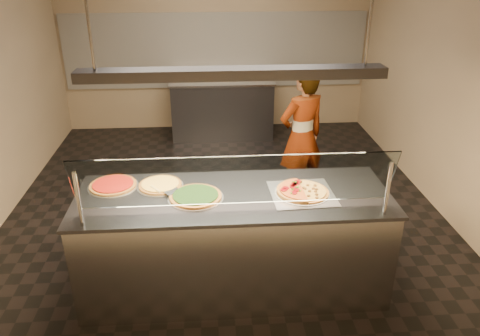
{
  "coord_description": "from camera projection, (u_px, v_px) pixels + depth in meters",
  "views": [
    {
      "loc": [
        -0.18,
        -4.74,
        2.78
      ],
      "look_at": [
        0.1,
        -0.98,
        1.02
      ],
      "focal_mm": 35.0,
      "sensor_mm": 36.0,
      "label": 1
    }
  ],
  "objects": [
    {
      "name": "perforated_tray",
      "position": [
        302.0,
        193.0,
        3.91
      ],
      "size": [
        0.54,
        0.54,
        0.01
      ],
      "color": "silver",
      "rests_on": "serving_counter"
    },
    {
      "name": "wall_front",
      "position": [
        251.0,
        262.0,
        2.11
      ],
      "size": [
        5.0,
        0.02,
        3.0
      ],
      "primitive_type": "cube",
      "color": "#998363",
      "rests_on": "ground"
    },
    {
      "name": "pizza_cheese",
      "position": [
        160.0,
        184.0,
        4.03
      ],
      "size": [
        0.4,
        0.4,
        0.03
      ],
      "color": "silver",
      "rests_on": "serving_counter"
    },
    {
      "name": "worker",
      "position": [
        302.0,
        137.0,
        5.41
      ],
      "size": [
        0.71,
        0.61,
        1.64
      ],
      "primitive_type": "imported",
      "rotation": [
        0.0,
        0.0,
        3.57
      ],
      "color": "black",
      "rests_on": "ground"
    },
    {
      "name": "prep_table",
      "position": [
        222.0,
        108.0,
        7.58
      ],
      "size": [
        1.64,
        0.74,
        0.93
      ],
      "color": "#3B3B41",
      "rests_on": "ground"
    },
    {
      "name": "tile_band",
      "position": [
        216.0,
        51.0,
        7.61
      ],
      "size": [
        4.9,
        0.02,
        1.2
      ],
      "primitive_type": "cube",
      "color": "silver",
      "rests_on": "wall_back"
    },
    {
      "name": "pizza_tomato",
      "position": [
        113.0,
        185.0,
        4.03
      ],
      "size": [
        0.43,
        0.43,
        0.03
      ],
      "color": "silver",
      "rests_on": "serving_counter"
    },
    {
      "name": "sneeze_guard",
      "position": [
        236.0,
        181.0,
        3.46
      ],
      "size": [
        2.39,
        0.18,
        0.54
      ],
      "color": "#B7B7BC",
      "rests_on": "serving_counter"
    },
    {
      "name": "wall_back",
      "position": [
        216.0,
        38.0,
        7.56
      ],
      "size": [
        5.0,
        0.02,
        3.0
      ],
      "primitive_type": "cube",
      "color": "#998363",
      "rests_on": "ground"
    },
    {
      "name": "wall_right",
      "position": [
        457.0,
        82.0,
        5.0
      ],
      "size": [
        0.02,
        6.0,
        3.0
      ],
      "primitive_type": "cube",
      "color": "#998363",
      "rests_on": "ground"
    },
    {
      "name": "heat_lamp_housing",
      "position": [
        233.0,
        73.0,
        3.47
      ],
      "size": [
        2.3,
        0.18,
        0.08
      ],
      "primitive_type": "cube",
      "color": "#3B3B41",
      "rests_on": "ceiling"
    },
    {
      "name": "pizza_spinach",
      "position": [
        196.0,
        196.0,
        3.84
      ],
      "size": [
        0.46,
        0.46,
        0.03
      ],
      "color": "silver",
      "rests_on": "serving_counter"
    },
    {
      "name": "half_pizza_pepperoni",
      "position": [
        290.0,
        190.0,
        3.89
      ],
      "size": [
        0.24,
        0.44,
        0.05
      ],
      "color": "brown",
      "rests_on": "perforated_tray"
    },
    {
      "name": "half_pizza_sausage",
      "position": [
        314.0,
        190.0,
        3.91
      ],
      "size": [
        0.23,
        0.44,
        0.04
      ],
      "color": "brown",
      "rests_on": "perforated_tray"
    },
    {
      "name": "serving_counter",
      "position": [
        234.0,
        241.0,
        4.09
      ],
      "size": [
        2.63,
        0.94,
        0.93
      ],
      "color": "#B7B7BC",
      "rests_on": "ground"
    },
    {
      "name": "pizza_spatula",
      "position": [
        162.0,
        190.0,
        3.92
      ],
      "size": [
        0.27,
        0.18,
        0.02
      ],
      "color": "#B7B7BC",
      "rests_on": "pizza_spinach"
    },
    {
      "name": "ground",
      "position": [
        225.0,
        213.0,
        5.47
      ],
      "size": [
        5.0,
        6.0,
        0.02
      ],
      "primitive_type": "cube",
      "color": "black",
      "rests_on": "ground"
    }
  ]
}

